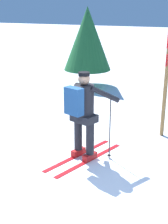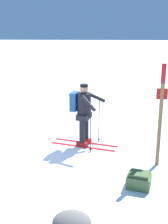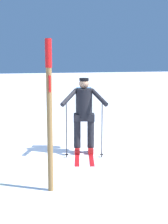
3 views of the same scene
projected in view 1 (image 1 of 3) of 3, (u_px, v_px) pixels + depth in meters
name	position (u px, v px, depth m)	size (l,w,h in m)	color
ground_plane	(106.00, 187.00, 4.95)	(80.00, 80.00, 0.00)	white
skier	(83.00, 110.00, 5.58)	(1.81, 1.03, 1.64)	red
trail_marker	(167.00, 75.00, 6.50)	(0.24, 0.10, 2.33)	olive
pine_tree	(87.00, 39.00, 10.67)	(1.64, 1.64, 2.73)	#4C331E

